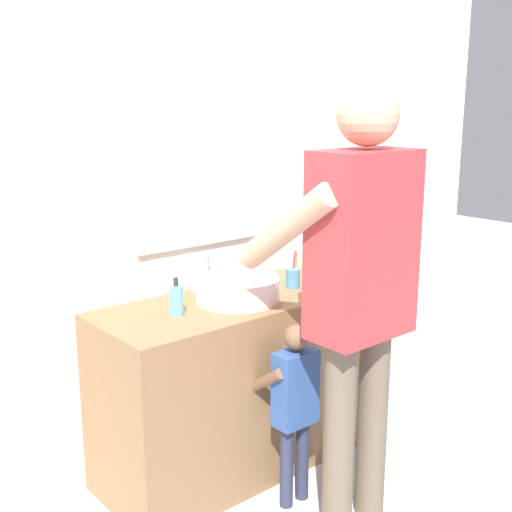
{
  "coord_description": "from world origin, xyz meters",
  "views": [
    {
      "loc": [
        -1.8,
        -1.97,
        1.74
      ],
      "look_at": [
        0.0,
        0.15,
        1.07
      ],
      "focal_mm": 46.2,
      "sensor_mm": 36.0,
      "label": 1
    }
  ],
  "objects_px": {
    "toothbrush_cup": "(293,277)",
    "adult_parent": "(358,272)",
    "soap_bottle": "(176,300)",
    "child_toddler": "(294,398)"
  },
  "relations": [
    {
      "from": "toothbrush_cup",
      "to": "adult_parent",
      "type": "height_order",
      "value": "adult_parent"
    },
    {
      "from": "toothbrush_cup",
      "to": "adult_parent",
      "type": "relative_size",
      "value": 0.12
    },
    {
      "from": "soap_bottle",
      "to": "child_toddler",
      "type": "distance_m",
      "value": 0.66
    },
    {
      "from": "toothbrush_cup",
      "to": "soap_bottle",
      "type": "relative_size",
      "value": 1.25
    },
    {
      "from": "child_toddler",
      "to": "soap_bottle",
      "type": "bearing_deg",
      "value": 130.2
    },
    {
      "from": "child_toddler",
      "to": "adult_parent",
      "type": "height_order",
      "value": "adult_parent"
    },
    {
      "from": "toothbrush_cup",
      "to": "adult_parent",
      "type": "xyz_separation_m",
      "value": [
        -0.24,
        -0.62,
        0.19
      ]
    },
    {
      "from": "adult_parent",
      "to": "child_toddler",
      "type": "bearing_deg",
      "value": 112.78
    },
    {
      "from": "adult_parent",
      "to": "toothbrush_cup",
      "type": "bearing_deg",
      "value": 68.92
    },
    {
      "from": "adult_parent",
      "to": "soap_bottle",
      "type": "bearing_deg",
      "value": 124.28
    }
  ]
}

